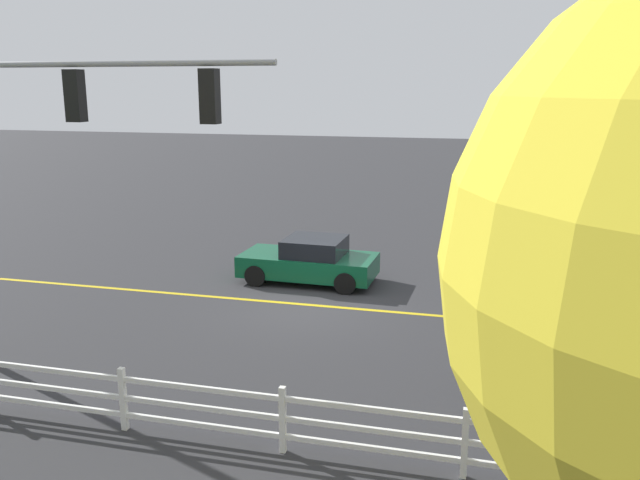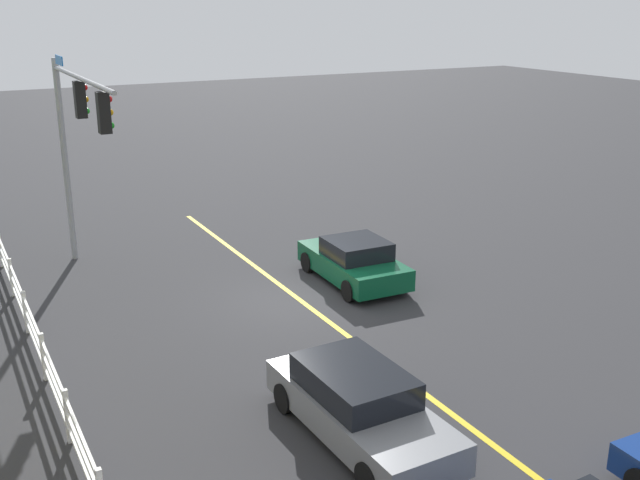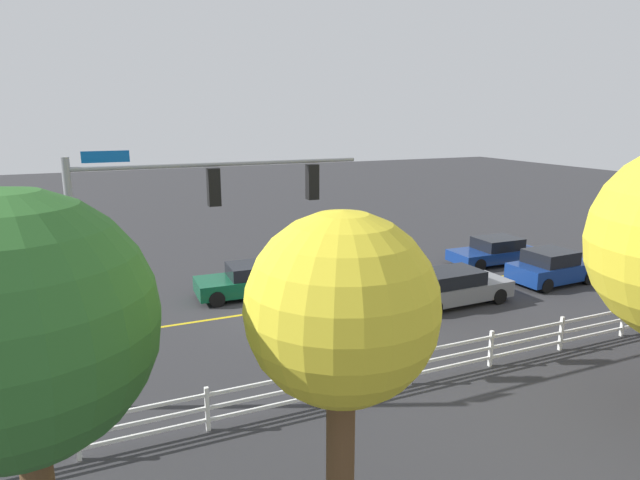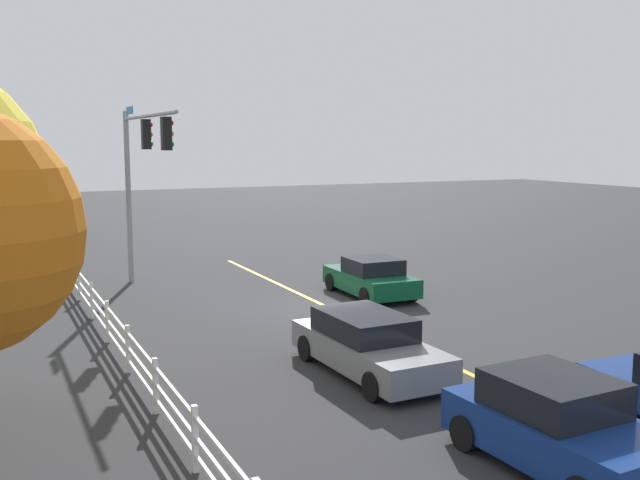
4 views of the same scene
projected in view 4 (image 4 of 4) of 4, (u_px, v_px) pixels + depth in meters
ground_plane at (323, 305)px, 24.30m from camera, size 120.00×120.00×0.00m
lane_center_stripe at (384, 333)px, 20.72m from camera, size 28.00×0.16×0.01m
signal_assembly at (141, 161)px, 25.46m from camera, size 7.72×0.38×6.67m
car_0 at (368, 344)px, 17.12m from camera, size 4.78×2.01×1.42m
car_1 at (371, 278)px, 25.62m from camera, size 4.12×2.07×1.38m
car_2 at (558, 425)px, 12.13m from camera, size 4.01×2.17×1.56m
white_rail_fence at (117, 333)px, 18.46m from camera, size 26.10×0.10×1.15m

